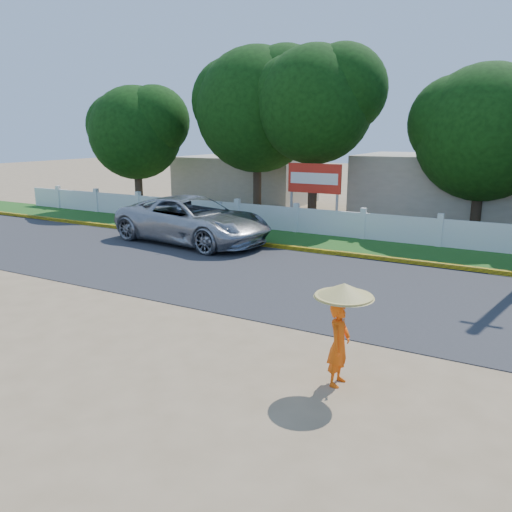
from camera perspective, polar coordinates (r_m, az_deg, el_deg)
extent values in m
plane|color=#9E8460|center=(11.24, -4.94, -8.63)|extent=(120.00, 120.00, 0.00)
cube|color=#38383A|center=(14.97, 4.59, -2.76)|extent=(60.00, 7.00, 0.02)
cube|color=#2D601E|center=(19.73, 10.83, 1.17)|extent=(60.00, 3.50, 0.03)
cube|color=yellow|center=(18.14, 9.17, 0.33)|extent=(40.00, 0.18, 0.16)
cube|color=silver|center=(20.98, 12.12, 3.36)|extent=(40.00, 0.10, 1.10)
cube|color=#B7AD99|center=(26.90, 22.66, 7.15)|extent=(10.00, 6.00, 3.20)
cube|color=#B7AD99|center=(31.94, -1.19, 8.77)|extent=(8.00, 5.00, 2.80)
imported|color=#A4A7AC|center=(20.05, -7.23, 4.12)|extent=(6.89, 3.81, 1.82)
imported|color=#EA540C|center=(8.87, 9.46, -9.93)|extent=(0.38, 0.56, 1.49)
cylinder|color=gray|center=(8.64, 9.93, -6.49)|extent=(0.02, 0.02, 0.97)
cone|color=tan|center=(8.50, 10.05, -3.88)|extent=(1.02, 1.02, 0.25)
cylinder|color=gray|center=(23.22, 4.07, 5.76)|extent=(0.12, 0.12, 2.00)
cylinder|color=gray|center=(22.41, 9.21, 5.32)|extent=(0.12, 0.12, 2.00)
cube|color=red|center=(22.64, 6.69, 8.81)|extent=(2.50, 0.12, 1.30)
cube|color=silver|center=(22.58, 6.63, 8.80)|extent=(2.25, 0.02, 0.49)
cylinder|color=#473828|center=(26.77, 0.15, 8.67)|extent=(0.44, 0.44, 3.65)
sphere|color=#14420F|center=(26.67, 0.15, 16.32)|extent=(6.33, 6.33, 6.33)
cylinder|color=#473828|center=(23.87, 23.94, 5.66)|extent=(0.44, 0.44, 2.69)
sphere|color=#14420F|center=(23.68, 24.65, 12.64)|extent=(5.73, 5.73, 5.73)
cylinder|color=#473828|center=(24.49, 6.50, 8.53)|extent=(0.44, 0.44, 4.03)
sphere|color=#14420F|center=(24.41, 6.74, 16.76)|extent=(5.44, 5.44, 5.44)
cylinder|color=#473828|center=(29.37, -13.27, 7.99)|extent=(0.44, 0.44, 2.85)
sphere|color=#14420F|center=(29.22, -13.59, 13.51)|extent=(5.10, 5.10, 5.10)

